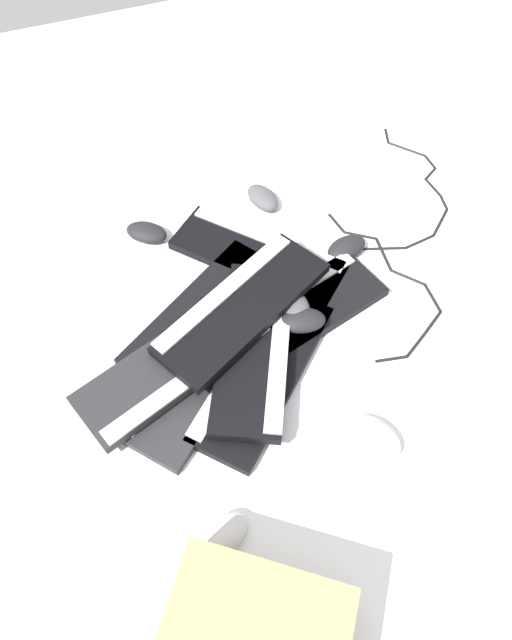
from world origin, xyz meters
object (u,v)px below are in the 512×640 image
(keyboard_1, at_px, (297,315))
(mouse_7, at_px, (263,198))
(mouse_1, at_px, (213,324))
(keyboard_7, at_px, (175,364))
(keyboard_5, at_px, (255,346))
(keyboard_4, at_px, (203,370))
(mouse_5, at_px, (377,436))
(cardboard_box, at_px, (257,629))
(keyboard_2, at_px, (258,256))
(keyboard_6, at_px, (242,306))
(mouse_2, at_px, (296,311))
(mouse_3, at_px, (346,248))
(mouse_0, at_px, (301,320))
(mouse_6, at_px, (147,232))
(keyboard_3, at_px, (205,314))
(mouse_4, at_px, (223,536))
(keyboard_0, at_px, (263,371))

(keyboard_1, bearing_deg, mouse_7, 169.97)
(keyboard_1, xyz_separation_m, mouse_1, (-0.02, -0.20, 0.04))
(keyboard_7, bearing_deg, keyboard_5, 83.72)
(keyboard_4, distance_m, mouse_5, 0.40)
(keyboard_1, height_order, cardboard_box, cardboard_box)
(keyboard_2, relative_size, keyboard_5, 0.94)
(keyboard_6, distance_m, mouse_2, 0.12)
(keyboard_2, xyz_separation_m, mouse_3, (0.06, 0.22, 0.01))
(mouse_0, relative_size, mouse_2, 1.00)
(mouse_5, relative_size, mouse_6, 1.00)
(keyboard_3, relative_size, mouse_5, 4.11)
(mouse_2, xyz_separation_m, mouse_7, (-0.40, 0.08, -0.03))
(mouse_2, relative_size, mouse_7, 1.00)
(mouse_4, bearing_deg, mouse_0, 25.66)
(keyboard_6, bearing_deg, keyboard_2, 148.31)
(mouse_6, bearing_deg, keyboard_4, -49.47)
(cardboard_box, bearing_deg, keyboard_5, 158.83)
(keyboard_6, bearing_deg, mouse_3, 109.10)
(mouse_2, distance_m, cardboard_box, 0.65)
(keyboard_3, distance_m, mouse_0, 0.23)
(keyboard_4, bearing_deg, mouse_2, 100.80)
(keyboard_1, relative_size, mouse_2, 4.21)
(keyboard_6, xyz_separation_m, mouse_0, (0.07, 0.12, -0.02))
(mouse_7, bearing_deg, keyboard_1, -22.39)
(mouse_5, bearing_deg, keyboard_0, 11.69)
(keyboard_7, bearing_deg, keyboard_3, 139.47)
(mouse_1, xyz_separation_m, mouse_4, (0.43, -0.13, -0.03))
(cardboard_box, bearing_deg, mouse_2, 150.64)
(keyboard_6, height_order, cardboard_box, cardboard_box)
(mouse_0, height_order, mouse_6, mouse_0)
(keyboard_6, bearing_deg, keyboard_7, -68.75)
(keyboard_5, height_order, keyboard_7, same)
(keyboard_3, height_order, mouse_4, mouse_4)
(mouse_0, height_order, mouse_2, same)
(keyboard_2, relative_size, keyboard_3, 0.96)
(keyboard_3, relative_size, mouse_6, 4.11)
(keyboard_0, bearing_deg, mouse_4, -33.80)
(mouse_2, distance_m, mouse_4, 0.51)
(keyboard_5, distance_m, mouse_2, 0.13)
(mouse_4, height_order, cardboard_box, cardboard_box)
(keyboard_0, height_order, cardboard_box, cardboard_box)
(keyboard_4, bearing_deg, mouse_1, 146.98)
(keyboard_5, xyz_separation_m, mouse_5, (0.28, 0.16, -0.02))
(mouse_7, bearing_deg, mouse_4, -39.02)
(keyboard_3, relative_size, mouse_4, 4.11)
(keyboard_2, bearing_deg, keyboard_3, -56.51)
(keyboard_6, bearing_deg, keyboard_0, -2.86)
(mouse_1, height_order, mouse_2, same)
(mouse_1, relative_size, mouse_5, 1.00)
(keyboard_4, bearing_deg, keyboard_3, 159.84)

